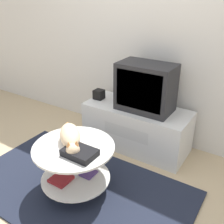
{
  "coord_description": "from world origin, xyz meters",
  "views": [
    {
      "loc": [
        1.26,
        -1.37,
        1.66
      ],
      "look_at": [
        0.07,
        0.47,
        0.61
      ],
      "focal_mm": 42.0,
      "sensor_mm": 36.0,
      "label": 1
    }
  ],
  "objects": [
    {
      "name": "tv",
      "position": [
        0.18,
        0.94,
        0.73
      ],
      "size": [
        0.57,
        0.34,
        0.5
      ],
      "color": "#232326",
      "rests_on": "tv_stand"
    },
    {
      "name": "coffee_table",
      "position": [
        0.02,
        -0.03,
        0.32
      ],
      "size": [
        0.68,
        0.68,
        0.46
      ],
      "color": "#B2B2B7",
      "rests_on": "rug"
    },
    {
      "name": "cat",
      "position": [
        -0.03,
        -0.01,
        0.55
      ],
      "size": [
        0.43,
        0.41,
        0.14
      ],
      "rotation": [
        0.0,
        0.0,
        -0.75
      ],
      "color": "beige",
      "rests_on": "coffee_table"
    },
    {
      "name": "tv_stand",
      "position": [
        0.1,
        0.93,
        0.24
      ],
      "size": [
        1.16,
        0.49,
        0.48
      ],
      "color": "silver",
      "rests_on": "ground_plane"
    },
    {
      "name": "rug",
      "position": [
        0.0,
        0.0,
        0.01
      ],
      "size": [
        2.01,
        1.17,
        0.02
      ],
      "color": "#1E2333",
      "rests_on": "ground_plane"
    },
    {
      "name": "dvd_box",
      "position": [
        0.14,
        -0.1,
        0.51
      ],
      "size": [
        0.26,
        0.18,
        0.05
      ],
      "color": "black",
      "rests_on": "coffee_table"
    },
    {
      "name": "speaker",
      "position": [
        -0.39,
        0.92,
        0.53
      ],
      "size": [
        0.11,
        0.11,
        0.11
      ],
      "color": "black",
      "rests_on": "tv_stand"
    },
    {
      "name": "ground_plane",
      "position": [
        0.0,
        0.0,
        0.0
      ],
      "size": [
        12.0,
        12.0,
        0.0
      ],
      "primitive_type": "plane",
      "color": "tan"
    },
    {
      "name": "wall_back",
      "position": [
        0.0,
        1.26,
        1.3
      ],
      "size": [
        8.0,
        0.05,
        2.6
      ],
      "color": "silver",
      "rests_on": "ground_plane"
    }
  ]
}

